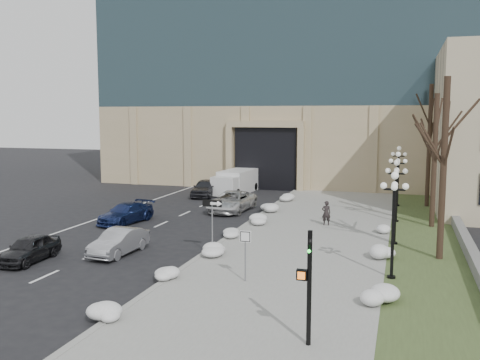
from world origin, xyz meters
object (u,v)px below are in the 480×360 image
(pedestrian, at_px, (326,213))
(lamppost_a, at_px, (394,211))
(lamppost_c, at_px, (397,177))
(lamppost_b, at_px, (396,190))
(car_c, at_px, (126,213))
(traffic_signal, at_px, (308,291))
(car_a, at_px, (29,249))
(one_way_sign, at_px, (215,210))
(car_e, at_px, (205,188))
(car_d, at_px, (232,201))
(car_b, at_px, (119,242))
(keep_sign, at_px, (245,245))
(box_truck, at_px, (236,182))
(lamppost_d, at_px, (398,168))

(pedestrian, xyz_separation_m, lamppost_a, (4.28, -10.34, 2.16))
(pedestrian, height_order, lamppost_c, lamppost_c)
(lamppost_b, bearing_deg, pedestrian, 138.09)
(car_c, relative_size, traffic_signal, 1.22)
(car_c, xyz_separation_m, lamppost_b, (17.23, -1.24, 2.42))
(pedestrian, bearing_deg, lamppost_a, 93.83)
(lamppost_a, bearing_deg, car_a, -173.01)
(car_c, relative_size, one_way_sign, 1.56)
(car_e, bearing_deg, lamppost_a, -57.10)
(car_d, height_order, traffic_signal, traffic_signal)
(one_way_sign, xyz_separation_m, traffic_signal, (6.35, -9.38, -0.55))
(car_b, relative_size, car_c, 0.88)
(keep_sign, bearing_deg, lamppost_a, 21.10)
(box_truck, xyz_separation_m, lamppost_b, (14.34, -16.59, 2.06))
(car_e, bearing_deg, box_truck, 49.94)
(lamppost_b, distance_m, lamppost_c, 6.50)
(keep_sign, relative_size, lamppost_a, 0.49)
(car_b, height_order, car_c, car_b)
(car_a, xyz_separation_m, car_d, (5.29, 16.02, 0.10))
(car_b, bearing_deg, lamppost_b, 27.44)
(lamppost_b, bearing_deg, car_a, -153.31)
(lamppost_d, bearing_deg, car_a, -128.37)
(car_a, xyz_separation_m, lamppost_d, (17.10, 21.60, 2.43))
(car_e, xyz_separation_m, pedestrian, (12.02, -9.83, 0.14))
(one_way_sign, distance_m, lamppost_b, 10.03)
(car_d, xyz_separation_m, keep_sign, (5.86, -16.29, 0.95))
(box_truck, distance_m, keep_sign, 26.80)
(lamppost_a, bearing_deg, car_b, 178.27)
(car_e, relative_size, lamppost_d, 0.95)
(traffic_signal, bearing_deg, car_e, 117.05)
(keep_sign, distance_m, lamppost_d, 22.70)
(car_a, distance_m, lamppost_b, 19.29)
(car_a, distance_m, car_b, 4.32)
(one_way_sign, relative_size, lamppost_a, 0.61)
(car_d, bearing_deg, keep_sign, -67.16)
(car_c, xyz_separation_m, car_d, (5.42, 6.19, 0.09))
(one_way_sign, bearing_deg, car_d, 105.05)
(car_a, distance_m, keep_sign, 11.20)
(one_way_sign, bearing_deg, lamppost_a, -9.08)
(pedestrian, distance_m, keep_sign, 12.84)
(car_d, distance_m, pedestrian, 8.34)
(car_e, distance_m, box_truck, 3.52)
(box_truck, bearing_deg, keep_sign, -66.79)
(lamppost_a, bearing_deg, lamppost_c, 90.00)
(car_a, bearing_deg, lamppost_a, 4.27)
(one_way_sign, bearing_deg, car_e, 113.11)
(car_d, distance_m, one_way_sign, 12.90)
(car_b, relative_size, lamppost_d, 0.84)
(car_b, bearing_deg, one_way_sign, 16.07)
(car_a, distance_m, box_truck, 25.33)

